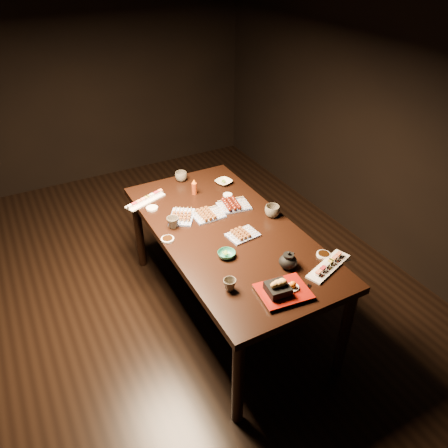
{
  "coord_description": "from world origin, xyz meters",
  "views": [
    {
      "loc": [
        -0.76,
        -2.35,
        2.46
      ],
      "look_at": [
        0.42,
        -0.14,
        0.77
      ],
      "focal_mm": 35.0,
      "sensor_mm": 36.0,
      "label": 1
    }
  ],
  "objects_px": {
    "yakitori_plate_right": "(243,233)",
    "teacup_mid_right": "(272,211)",
    "sushi_platter_near": "(329,264)",
    "condiment_bottle": "(194,187)",
    "edamame_bowl_cream": "(224,182)",
    "tempura_tray": "(284,287)",
    "dining_table": "(227,272)",
    "teacup_far_left": "(173,223)",
    "edamame_bowl_green": "(227,254)",
    "sushi_platter_far": "(145,199)",
    "yakitori_plate_left": "(182,215)",
    "teacup_far_right": "(181,176)",
    "teacup_near_left": "(230,285)",
    "yakitori_plate_center": "(208,213)",
    "teapot": "(288,260)"
  },
  "relations": [
    {
      "from": "teacup_far_left",
      "to": "condiment_bottle",
      "type": "relative_size",
      "value": 0.66
    },
    {
      "from": "tempura_tray",
      "to": "teapot",
      "type": "relative_size",
      "value": 2.16
    },
    {
      "from": "sushi_platter_far",
      "to": "teacup_near_left",
      "type": "distance_m",
      "value": 1.16
    },
    {
      "from": "dining_table",
      "to": "yakitori_plate_left",
      "type": "relative_size",
      "value": 8.1
    },
    {
      "from": "sushi_platter_far",
      "to": "teacup_mid_right",
      "type": "height_order",
      "value": "teacup_mid_right"
    },
    {
      "from": "teapot",
      "to": "condiment_bottle",
      "type": "bearing_deg",
      "value": 68.53
    },
    {
      "from": "edamame_bowl_green",
      "to": "teacup_mid_right",
      "type": "height_order",
      "value": "teacup_mid_right"
    },
    {
      "from": "teacup_far_right",
      "to": "edamame_bowl_cream",
      "type": "bearing_deg",
      "value": -37.19
    },
    {
      "from": "dining_table",
      "to": "yakitori_plate_right",
      "type": "distance_m",
      "value": 0.42
    },
    {
      "from": "yakitori_plate_right",
      "to": "edamame_bowl_cream",
      "type": "height_order",
      "value": "yakitori_plate_right"
    },
    {
      "from": "sushi_platter_near",
      "to": "sushi_platter_far",
      "type": "distance_m",
      "value": 1.46
    },
    {
      "from": "dining_table",
      "to": "sushi_platter_far",
      "type": "height_order",
      "value": "sushi_platter_far"
    },
    {
      "from": "yakitori_plate_center",
      "to": "edamame_bowl_green",
      "type": "xyz_separation_m",
      "value": [
        -0.11,
        -0.47,
        -0.01
      ]
    },
    {
      "from": "edamame_bowl_cream",
      "to": "teacup_far_right",
      "type": "xyz_separation_m",
      "value": [
        -0.28,
        0.21,
        0.02
      ]
    },
    {
      "from": "yakitori_plate_right",
      "to": "teacup_mid_right",
      "type": "distance_m",
      "value": 0.33
    },
    {
      "from": "teacup_mid_right",
      "to": "condiment_bottle",
      "type": "xyz_separation_m",
      "value": [
        -0.36,
        0.56,
        0.02
      ]
    },
    {
      "from": "sushi_platter_near",
      "to": "yakitori_plate_left",
      "type": "height_order",
      "value": "yakitori_plate_left"
    },
    {
      "from": "yakitori_plate_left",
      "to": "edamame_bowl_green",
      "type": "height_order",
      "value": "yakitori_plate_left"
    },
    {
      "from": "teacup_far_left",
      "to": "edamame_bowl_green",
      "type": "bearing_deg",
      "value": -70.05
    },
    {
      "from": "sushi_platter_near",
      "to": "edamame_bowl_green",
      "type": "xyz_separation_m",
      "value": [
        -0.5,
        0.39,
        -0.0
      ]
    },
    {
      "from": "yakitori_plate_center",
      "to": "edamame_bowl_green",
      "type": "bearing_deg",
      "value": -103.2
    },
    {
      "from": "sushi_platter_far",
      "to": "condiment_bottle",
      "type": "height_order",
      "value": "condiment_bottle"
    },
    {
      "from": "condiment_bottle",
      "to": "yakitori_plate_left",
      "type": "bearing_deg",
      "value": -130.13
    },
    {
      "from": "yakitori_plate_right",
      "to": "condiment_bottle",
      "type": "relative_size",
      "value": 1.6
    },
    {
      "from": "yakitori_plate_center",
      "to": "teacup_far_left",
      "type": "distance_m",
      "value": 0.28
    },
    {
      "from": "yakitori_plate_left",
      "to": "teacup_far_left",
      "type": "distance_m",
      "value": 0.13
    },
    {
      "from": "sushi_platter_near",
      "to": "teacup_near_left",
      "type": "xyz_separation_m",
      "value": [
        -0.63,
        0.11,
        0.01
      ]
    },
    {
      "from": "dining_table",
      "to": "teacup_far_right",
      "type": "xyz_separation_m",
      "value": [
        0.01,
        0.8,
        0.41
      ]
    },
    {
      "from": "yakitori_plate_left",
      "to": "condiment_bottle",
      "type": "distance_m",
      "value": 0.35
    },
    {
      "from": "tempura_tray",
      "to": "teacup_far_right",
      "type": "xyz_separation_m",
      "value": [
        0.03,
        1.51,
        -0.01
      ]
    },
    {
      "from": "sushi_platter_near",
      "to": "teacup_far_left",
      "type": "height_order",
      "value": "teacup_far_left"
    },
    {
      "from": "edamame_bowl_cream",
      "to": "teacup_mid_right",
      "type": "bearing_deg",
      "value": -82.47
    },
    {
      "from": "tempura_tray",
      "to": "teacup_far_right",
      "type": "height_order",
      "value": "tempura_tray"
    },
    {
      "from": "teapot",
      "to": "edamame_bowl_green",
      "type": "bearing_deg",
      "value": 108.47
    },
    {
      "from": "sushi_platter_far",
      "to": "teacup_far_right",
      "type": "xyz_separation_m",
      "value": [
        0.37,
        0.18,
        0.02
      ]
    },
    {
      "from": "sushi_platter_far",
      "to": "edamame_bowl_green",
      "type": "xyz_separation_m",
      "value": [
        0.22,
        -0.88,
        -0.0
      ]
    },
    {
      "from": "yakitori_plate_center",
      "to": "teacup_near_left",
      "type": "xyz_separation_m",
      "value": [
        -0.24,
        -0.75,
        0.01
      ]
    },
    {
      "from": "teacup_far_left",
      "to": "condiment_bottle",
      "type": "height_order",
      "value": "condiment_bottle"
    },
    {
      "from": "sushi_platter_near",
      "to": "condiment_bottle",
      "type": "height_order",
      "value": "condiment_bottle"
    },
    {
      "from": "teacup_mid_right",
      "to": "teapot",
      "type": "xyz_separation_m",
      "value": [
        -0.23,
        -0.52,
        0.01
      ]
    },
    {
      "from": "edamame_bowl_cream",
      "to": "tempura_tray",
      "type": "bearing_deg",
      "value": -103.63
    },
    {
      "from": "yakitori_plate_right",
      "to": "teacup_mid_right",
      "type": "bearing_deg",
      "value": 14.02
    },
    {
      "from": "teacup_far_left",
      "to": "yakitori_plate_center",
      "type": "bearing_deg",
      "value": 1.61
    },
    {
      "from": "edamame_bowl_green",
      "to": "teacup_mid_right",
      "type": "bearing_deg",
      "value": 26.55
    },
    {
      "from": "edamame_bowl_green",
      "to": "sushi_platter_far",
      "type": "bearing_deg",
      "value": 104.0
    },
    {
      "from": "dining_table",
      "to": "edamame_bowl_green",
      "type": "xyz_separation_m",
      "value": [
        -0.15,
        -0.25,
        0.39
      ]
    },
    {
      "from": "sushi_platter_far",
      "to": "edamame_bowl_cream",
      "type": "bearing_deg",
      "value": 155.9
    },
    {
      "from": "edamame_bowl_cream",
      "to": "teacup_near_left",
      "type": "bearing_deg",
      "value": -116.72
    },
    {
      "from": "tempura_tray",
      "to": "teacup_mid_right",
      "type": "distance_m",
      "value": 0.81
    },
    {
      "from": "yakitori_plate_center",
      "to": "teacup_mid_right",
      "type": "height_order",
      "value": "teacup_mid_right"
    }
  ]
}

